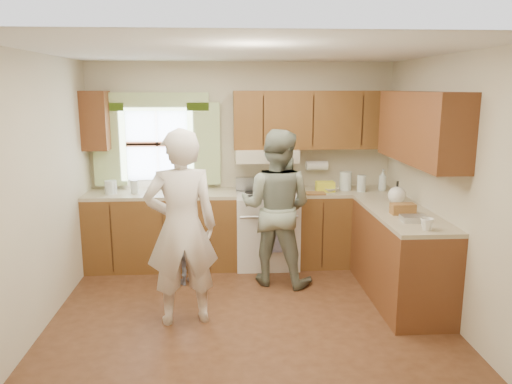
{
  "coord_description": "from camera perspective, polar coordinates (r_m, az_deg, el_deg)",
  "views": [
    {
      "loc": [
        -0.21,
        -4.54,
        2.19
      ],
      "look_at": [
        0.1,
        0.4,
        1.15
      ],
      "focal_mm": 35.0,
      "sensor_mm": 36.0,
      "label": 1
    }
  ],
  "objects": [
    {
      "name": "room",
      "position": [
        4.64,
        -0.93,
        0.18
      ],
      "size": [
        3.8,
        3.8,
        3.8
      ],
      "color": "#462615",
      "rests_on": "ground"
    },
    {
      "name": "kitchen_fixtures",
      "position": [
        5.83,
        4.63,
        -1.58
      ],
      "size": [
        3.8,
        2.25,
        2.15
      ],
      "color": "#4B2B10",
      "rests_on": "ground"
    },
    {
      "name": "stove",
      "position": [
        6.24,
        1.25,
        -4.18
      ],
      "size": [
        0.76,
        0.67,
        1.07
      ],
      "color": "silver",
      "rests_on": "ground"
    },
    {
      "name": "woman_left",
      "position": [
        4.65,
        -8.52,
        -4.08
      ],
      "size": [
        0.74,
        0.55,
        1.84
      ],
      "primitive_type": "imported",
      "rotation": [
        0.0,
        0.0,
        3.31
      ],
      "color": "silver",
      "rests_on": "ground"
    },
    {
      "name": "woman_right",
      "position": [
        5.57,
        2.32,
        -1.8
      ],
      "size": [
        1.04,
        0.93,
        1.75
      ],
      "primitive_type": "imported",
      "rotation": [
        0.0,
        0.0,
        2.75
      ],
      "color": "#26422B",
      "rests_on": "ground"
    },
    {
      "name": "child",
      "position": [
        5.7,
        -7.83,
        -6.72
      ],
      "size": [
        0.48,
        0.4,
        0.77
      ],
      "primitive_type": "imported",
      "rotation": [
        0.0,
        0.0,
        3.7
      ],
      "color": "gray",
      "rests_on": "ground"
    }
  ]
}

